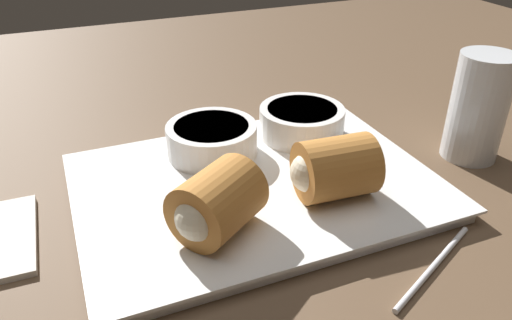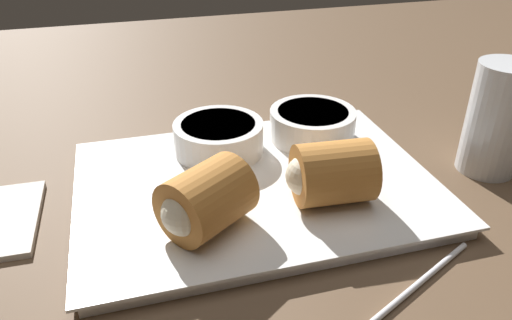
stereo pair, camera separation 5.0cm
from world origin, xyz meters
TOP-DOWN VIEW (x-y plane):
  - table_surface at (0.00, 0.00)cm, footprint 180.00×140.00cm
  - serving_plate at (3.86, -1.59)cm, footprint 34.71×25.48cm
  - roll_front_left at (-2.50, -7.95)cm, footprint 8.94×8.67cm
  - roll_front_right at (9.22, -6.63)cm, footprint 8.06×6.29cm
  - dipping_bowl_near at (1.63, 5.32)cm, footprint 9.68×9.68cm
  - dipping_bowl_far at (12.51, 5.58)cm, footprint 9.68×9.68cm
  - drinking_glass at (29.04, -3.68)cm, footprint 6.05×6.05cm

SIDE VIEW (x-z plane):
  - table_surface at x=0.00cm, z-range 0.00..2.00cm
  - serving_plate at x=3.86cm, z-range 2.01..3.51cm
  - dipping_bowl_near at x=1.63cm, z-range 3.65..7.00cm
  - dipping_bowl_far at x=12.51cm, z-range 3.65..7.00cm
  - roll_front_left at x=-2.50cm, z-range 3.50..9.31cm
  - roll_front_right at x=9.22cm, z-range 3.50..9.31cm
  - drinking_glass at x=29.04cm, z-range 2.00..13.86cm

